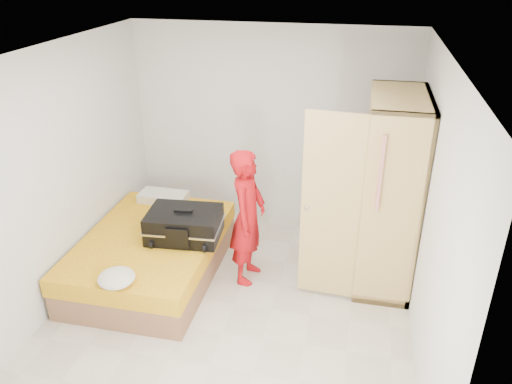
% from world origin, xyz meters
% --- Properties ---
extents(room, '(4.00, 4.02, 2.60)m').
position_xyz_m(room, '(0.00, 0.00, 1.30)').
color(room, beige).
rests_on(room, ground).
extents(bed, '(1.42, 2.02, 0.50)m').
position_xyz_m(bed, '(-1.05, 0.35, 0.25)').
color(bed, '#8E6140').
rests_on(bed, ground).
extents(wardrobe, '(1.17, 1.20, 2.10)m').
position_xyz_m(wardrobe, '(1.45, 0.86, 1.00)').
color(wardrobe, tan).
rests_on(wardrobe, ground).
extents(person, '(0.41, 0.59, 1.54)m').
position_xyz_m(person, '(0.03, 0.53, 0.77)').
color(person, '#B60B1C').
rests_on(person, ground).
extents(suitcase, '(0.84, 0.65, 0.34)m').
position_xyz_m(suitcase, '(-0.66, 0.42, 0.65)').
color(suitcase, black).
rests_on(suitcase, bed).
extents(round_cushion, '(0.35, 0.35, 0.13)m').
position_xyz_m(round_cushion, '(-1.00, -0.55, 0.57)').
color(round_cushion, white).
rests_on(round_cushion, bed).
extents(pillow, '(0.60, 0.32, 0.11)m').
position_xyz_m(pillow, '(-1.23, 1.20, 0.55)').
color(pillow, white).
rests_on(pillow, bed).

